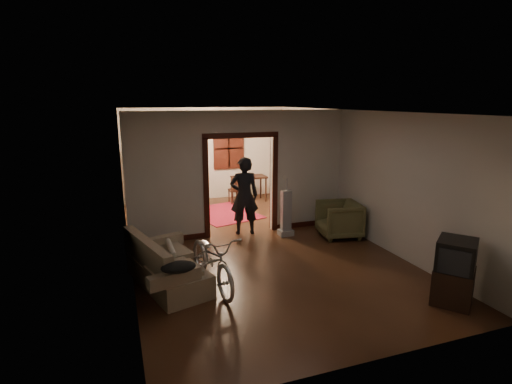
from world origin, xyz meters
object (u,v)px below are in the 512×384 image
person (244,196)px  locker (165,176)px  desk (249,189)px  sofa (168,261)px  armchair (339,219)px  bicycle (212,259)px

person → locker: bearing=-56.3°
locker → desk: locker is taller
sofa → person: size_ratio=1.01×
person → sofa: bearing=55.0°
armchair → desk: size_ratio=0.87×
bicycle → person: bearing=53.3°
armchair → locker: size_ratio=0.50×
locker → desk: (2.47, -0.22, -0.51)m
locker → desk: bearing=7.0°
bicycle → locker: (-0.08, 5.42, 0.42)m
bicycle → armchair: bicycle is taller
person → armchair: bearing=164.0°
locker → person: bearing=-53.3°
armchair → locker: (-3.34, 3.97, 0.49)m
person → desk: size_ratio=1.75×
locker → desk: 2.53m
person → desk: (1.07, 2.84, -0.51)m
bicycle → armchair: 3.57m
bicycle → armchair: (3.26, 1.46, -0.07)m
bicycle → desk: bearing=57.8°
sofa → locker: locker is taller
sofa → desk: sofa is taller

